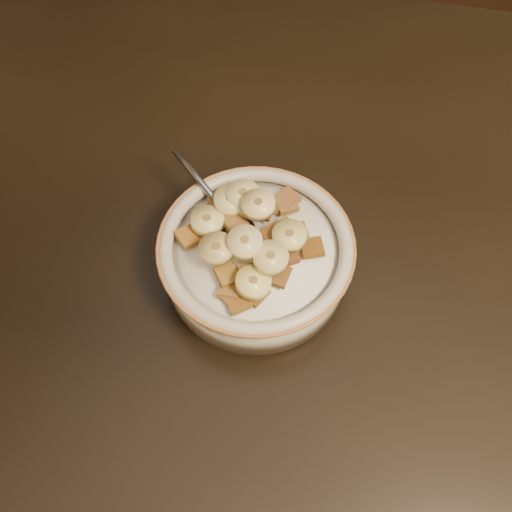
# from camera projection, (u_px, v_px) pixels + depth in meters

# --- Properties ---
(floor) EXTENTS (4.00, 4.50, 0.10)m
(floor) POSITION_uv_depth(u_px,v_px,m) (377.00, 469.00, 1.23)
(floor) COLOR #422816
(floor) RESTS_ON ground
(chair) EXTENTS (0.48, 0.48, 0.84)m
(chair) POSITION_uv_depth(u_px,v_px,m) (395.00, 127.00, 1.10)
(chair) COLOR black
(chair) RESTS_ON floor
(cereal_bowl) EXTENTS (0.17, 0.17, 0.04)m
(cereal_bowl) POSITION_uv_depth(u_px,v_px,m) (256.00, 261.00, 0.54)
(cereal_bowl) COLOR #BEB0A2
(cereal_bowl) RESTS_ON table
(milk) EXTENTS (0.14, 0.14, 0.00)m
(milk) POSITION_uv_depth(u_px,v_px,m) (256.00, 249.00, 0.53)
(milk) COLOR white
(milk) RESTS_ON cereal_bowl
(spoon) EXTENTS (0.05, 0.05, 0.01)m
(spoon) POSITION_uv_depth(u_px,v_px,m) (237.00, 227.00, 0.53)
(spoon) COLOR gray
(spoon) RESTS_ON cereal_bowl
(cereal_square_0) EXTENTS (0.03, 0.03, 0.01)m
(cereal_square_0) POSITION_uv_depth(u_px,v_px,m) (285.00, 230.00, 0.52)
(cereal_square_0) COLOR brown
(cereal_square_0) RESTS_ON milk
(cereal_square_1) EXTENTS (0.03, 0.03, 0.01)m
(cereal_square_1) POSITION_uv_depth(u_px,v_px,m) (219.00, 205.00, 0.54)
(cereal_square_1) COLOR #905D33
(cereal_square_1) RESTS_ON milk
(cereal_square_2) EXTENTS (0.03, 0.03, 0.01)m
(cereal_square_2) POSITION_uv_depth(u_px,v_px,m) (312.00, 248.00, 0.52)
(cereal_square_2) COLOR brown
(cereal_square_2) RESTS_ON milk
(cereal_square_3) EXTENTS (0.03, 0.03, 0.01)m
(cereal_square_3) POSITION_uv_depth(u_px,v_px,m) (285.00, 256.00, 0.50)
(cereal_square_3) COLOR brown
(cereal_square_3) RESTS_ON milk
(cereal_square_4) EXTENTS (0.02, 0.02, 0.01)m
(cereal_square_4) POSITION_uv_depth(u_px,v_px,m) (278.00, 275.00, 0.50)
(cereal_square_4) COLOR brown
(cereal_square_4) RESTS_ON milk
(cereal_square_5) EXTENTS (0.03, 0.03, 0.01)m
(cereal_square_5) POSITION_uv_depth(u_px,v_px,m) (238.00, 302.00, 0.49)
(cereal_square_5) COLOR olive
(cereal_square_5) RESTS_ON milk
(cereal_square_6) EXTENTS (0.03, 0.03, 0.01)m
(cereal_square_6) POSITION_uv_depth(u_px,v_px,m) (204.00, 233.00, 0.53)
(cereal_square_6) COLOR brown
(cereal_square_6) RESTS_ON milk
(cereal_square_7) EXTENTS (0.03, 0.03, 0.01)m
(cereal_square_7) POSITION_uv_depth(u_px,v_px,m) (235.00, 297.00, 0.49)
(cereal_square_7) COLOR #91531B
(cereal_square_7) RESTS_ON milk
(cereal_square_8) EXTENTS (0.02, 0.02, 0.01)m
(cereal_square_8) POSITION_uv_depth(u_px,v_px,m) (214.00, 209.00, 0.54)
(cereal_square_8) COLOR brown
(cereal_square_8) RESTS_ON milk
(cereal_square_9) EXTENTS (0.02, 0.02, 0.01)m
(cereal_square_9) POSITION_uv_depth(u_px,v_px,m) (231.00, 289.00, 0.50)
(cereal_square_9) COLOR olive
(cereal_square_9) RESTS_ON milk
(cereal_square_10) EXTENTS (0.03, 0.03, 0.01)m
(cereal_square_10) POSITION_uv_depth(u_px,v_px,m) (234.00, 209.00, 0.54)
(cereal_square_10) COLOR #975A25
(cereal_square_10) RESTS_ON milk
(cereal_square_11) EXTENTS (0.03, 0.03, 0.01)m
(cereal_square_11) POSITION_uv_depth(u_px,v_px,m) (297.00, 233.00, 0.52)
(cereal_square_11) COLOR brown
(cereal_square_11) RESTS_ON milk
(cereal_square_12) EXTENTS (0.03, 0.03, 0.01)m
(cereal_square_12) POSITION_uv_depth(u_px,v_px,m) (234.00, 222.00, 0.52)
(cereal_square_12) COLOR brown
(cereal_square_12) RESTS_ON milk
(cereal_square_13) EXTENTS (0.03, 0.03, 0.01)m
(cereal_square_13) POSITION_uv_depth(u_px,v_px,m) (254.00, 293.00, 0.50)
(cereal_square_13) COLOR brown
(cereal_square_13) RESTS_ON milk
(cereal_square_14) EXTENTS (0.03, 0.03, 0.01)m
(cereal_square_14) POSITION_uv_depth(u_px,v_px,m) (287.00, 199.00, 0.55)
(cereal_square_14) COLOR brown
(cereal_square_14) RESTS_ON milk
(cereal_square_15) EXTENTS (0.03, 0.03, 0.01)m
(cereal_square_15) POSITION_uv_depth(u_px,v_px,m) (201.00, 225.00, 0.53)
(cereal_square_15) COLOR brown
(cereal_square_15) RESTS_ON milk
(cereal_square_16) EXTENTS (0.03, 0.03, 0.01)m
(cereal_square_16) POSITION_uv_depth(u_px,v_px,m) (275.00, 235.00, 0.51)
(cereal_square_16) COLOR brown
(cereal_square_16) RESTS_ON milk
(cereal_square_17) EXTENTS (0.03, 0.03, 0.01)m
(cereal_square_17) POSITION_uv_depth(u_px,v_px,m) (286.00, 204.00, 0.54)
(cereal_square_17) COLOR olive
(cereal_square_17) RESTS_ON milk
(cereal_square_18) EXTENTS (0.02, 0.02, 0.01)m
(cereal_square_18) POSITION_uv_depth(u_px,v_px,m) (262.00, 209.00, 0.53)
(cereal_square_18) COLOR brown
(cereal_square_18) RESTS_ON milk
(cereal_square_19) EXTENTS (0.03, 0.03, 0.01)m
(cereal_square_19) POSITION_uv_depth(u_px,v_px,m) (250.00, 275.00, 0.50)
(cereal_square_19) COLOR #925F1F
(cereal_square_19) RESTS_ON milk
(cereal_square_20) EXTENTS (0.03, 0.03, 0.01)m
(cereal_square_20) POSITION_uv_depth(u_px,v_px,m) (281.00, 204.00, 0.54)
(cereal_square_20) COLOR olive
(cereal_square_20) RESTS_ON milk
(cereal_square_21) EXTENTS (0.03, 0.03, 0.01)m
(cereal_square_21) POSITION_uv_depth(u_px,v_px,m) (189.00, 237.00, 0.52)
(cereal_square_21) COLOR #9D6122
(cereal_square_21) RESTS_ON milk
(cereal_square_22) EXTENTS (0.02, 0.02, 0.01)m
(cereal_square_22) POSITION_uv_depth(u_px,v_px,m) (264.00, 203.00, 0.54)
(cereal_square_22) COLOR brown
(cereal_square_22) RESTS_ON milk
(cereal_square_23) EXTENTS (0.03, 0.03, 0.01)m
(cereal_square_23) POSITION_uv_depth(u_px,v_px,m) (228.00, 275.00, 0.50)
(cereal_square_23) COLOR olive
(cereal_square_23) RESTS_ON milk
(cereal_square_24) EXTENTS (0.02, 0.02, 0.01)m
(cereal_square_24) POSITION_uv_depth(u_px,v_px,m) (287.00, 249.00, 0.51)
(cereal_square_24) COLOR #934F1F
(cereal_square_24) RESTS_ON milk
(cereal_square_25) EXTENTS (0.02, 0.02, 0.01)m
(cereal_square_25) POSITION_uv_depth(u_px,v_px,m) (228.00, 205.00, 0.54)
(cereal_square_25) COLOR brown
(cereal_square_25) RESTS_ON milk
(banana_slice_0) EXTENTS (0.04, 0.04, 0.02)m
(banana_slice_0) POSITION_uv_depth(u_px,v_px,m) (248.00, 202.00, 0.53)
(banana_slice_0) COLOR #C8C17A
(banana_slice_0) RESTS_ON milk
(banana_slice_1) EXTENTS (0.04, 0.04, 0.01)m
(banana_slice_1) POSITION_uv_depth(u_px,v_px,m) (271.00, 258.00, 0.49)
(banana_slice_1) COLOR #EBD778
(banana_slice_1) RESTS_ON milk
(banana_slice_2) EXTENTS (0.04, 0.04, 0.01)m
(banana_slice_2) POSITION_uv_depth(u_px,v_px,m) (258.00, 205.00, 0.51)
(banana_slice_2) COLOR #E8CA88
(banana_slice_2) RESTS_ON milk
(banana_slice_3) EXTENTS (0.04, 0.04, 0.01)m
(banana_slice_3) POSITION_uv_depth(u_px,v_px,m) (207.00, 221.00, 0.52)
(banana_slice_3) COLOR #FFE680
(banana_slice_3) RESTS_ON milk
(banana_slice_4) EXTENTS (0.04, 0.04, 0.01)m
(banana_slice_4) POSITION_uv_depth(u_px,v_px,m) (245.00, 242.00, 0.49)
(banana_slice_4) COLOR #EACA85
(banana_slice_4) RESTS_ON milk
(banana_slice_5) EXTENTS (0.04, 0.04, 0.01)m
(banana_slice_5) POSITION_uv_depth(u_px,v_px,m) (243.00, 195.00, 0.53)
(banana_slice_5) COLOR #F1D783
(banana_slice_5) RESTS_ON milk
(banana_slice_6) EXTENTS (0.04, 0.04, 0.01)m
(banana_slice_6) POSITION_uv_depth(u_px,v_px,m) (290.00, 236.00, 0.50)
(banana_slice_6) COLOR #E0CD7A
(banana_slice_6) RESTS_ON milk
(banana_slice_7) EXTENTS (0.04, 0.04, 0.01)m
(banana_slice_7) POSITION_uv_depth(u_px,v_px,m) (230.00, 201.00, 0.53)
(banana_slice_7) COLOR #F9ED93
(banana_slice_7) RESTS_ON milk
(banana_slice_8) EXTENTS (0.04, 0.04, 0.01)m
(banana_slice_8) POSITION_uv_depth(u_px,v_px,m) (217.00, 249.00, 0.49)
(banana_slice_8) COLOR tan
(banana_slice_8) RESTS_ON milk
(banana_slice_9) EXTENTS (0.04, 0.04, 0.01)m
(banana_slice_9) POSITION_uv_depth(u_px,v_px,m) (253.00, 282.00, 0.49)
(banana_slice_9) COLOR #FDF089
(banana_slice_9) RESTS_ON milk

